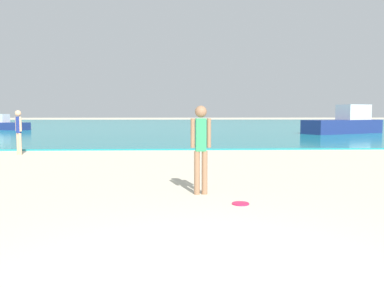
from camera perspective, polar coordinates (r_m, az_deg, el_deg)
The scene contains 7 objects.
ground at distance 3.94m, azimuth 2.56°, elevation -19.06°, with size 200.00×200.00×0.00m, color beige.
water at distance 46.36m, azimuth -1.73°, elevation 2.72°, with size 160.00×60.00×0.06m, color teal.
person_standing at distance 7.60m, azimuth 1.26°, elevation -0.03°, with size 0.39×0.22×1.69m.
frisbee at distance 6.97m, azimuth 6.92°, elevation -8.41°, with size 0.29×0.29×0.03m, color #E51E4C.
person_distant at distance 15.90m, azimuth -23.42°, elevation 1.89°, with size 0.30×0.27×1.63m.
boat_near at distance 30.06m, azimuth 20.88°, elevation 2.76°, with size 6.16×4.21×2.01m.
boat_far at distance 36.80m, azimuth -25.04°, elevation 2.54°, with size 4.06×2.49×1.32m.
Camera 1 is at (-0.30, -3.59, 1.58)m, focal length 37.53 mm.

